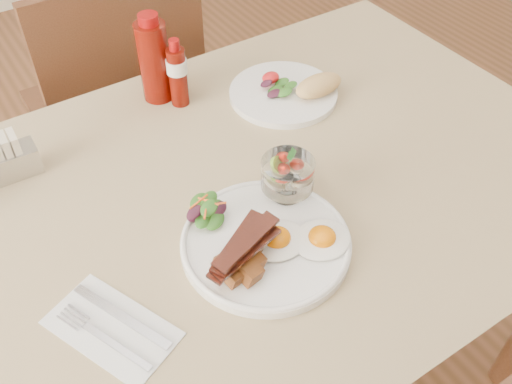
% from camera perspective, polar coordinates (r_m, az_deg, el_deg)
% --- Properties ---
extents(table, '(1.33, 0.88, 0.75)m').
position_cam_1_polar(table, '(1.10, -0.87, -2.86)').
color(table, '#58321B').
rests_on(table, ground).
extents(chair_far, '(0.42, 0.42, 0.93)m').
position_cam_1_polar(chair_far, '(1.65, -13.39, 8.39)').
color(chair_far, '#58321B').
rests_on(chair_far, ground).
extents(main_plate, '(0.28, 0.28, 0.02)m').
position_cam_1_polar(main_plate, '(0.94, 0.98, -5.15)').
color(main_plate, white).
rests_on(main_plate, table).
extents(fried_eggs, '(0.17, 0.13, 0.03)m').
position_cam_1_polar(fried_eggs, '(0.93, 4.37, -4.67)').
color(fried_eggs, white).
rests_on(fried_eggs, main_plate).
extents(bacon_potato_pile, '(0.14, 0.09, 0.06)m').
position_cam_1_polar(bacon_potato_pile, '(0.87, -1.31, -6.42)').
color(bacon_potato_pile, brown).
rests_on(bacon_potato_pile, main_plate).
extents(side_salad, '(0.08, 0.07, 0.04)m').
position_cam_1_polar(side_salad, '(0.95, -4.90, -1.95)').
color(side_salad, '#1C4F15').
rests_on(side_salad, main_plate).
extents(fruit_cup, '(0.09, 0.09, 0.09)m').
position_cam_1_polar(fruit_cup, '(0.97, 3.16, 1.79)').
color(fruit_cup, white).
rests_on(fruit_cup, main_plate).
extents(second_plate, '(0.24, 0.23, 0.06)m').
position_cam_1_polar(second_plate, '(1.25, 3.58, 10.08)').
color(second_plate, white).
rests_on(second_plate, table).
extents(ketchup_bottle, '(0.08, 0.08, 0.19)m').
position_cam_1_polar(ketchup_bottle, '(1.22, -10.15, 12.84)').
color(ketchup_bottle, '#590C05').
rests_on(ketchup_bottle, table).
extents(hot_sauce_bottle, '(0.05, 0.05, 0.15)m').
position_cam_1_polar(hot_sauce_bottle, '(1.21, -7.85, 11.65)').
color(hot_sauce_bottle, '#590C05').
rests_on(hot_sauce_bottle, table).
extents(sugar_caddy, '(0.10, 0.06, 0.09)m').
position_cam_1_polar(sugar_caddy, '(1.13, -23.45, 3.06)').
color(sugar_caddy, '#B6B6BA').
rests_on(sugar_caddy, table).
extents(napkin_cutlery, '(0.17, 0.22, 0.01)m').
position_cam_1_polar(napkin_cutlery, '(0.88, -14.13, -12.98)').
color(napkin_cutlery, white).
rests_on(napkin_cutlery, table).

